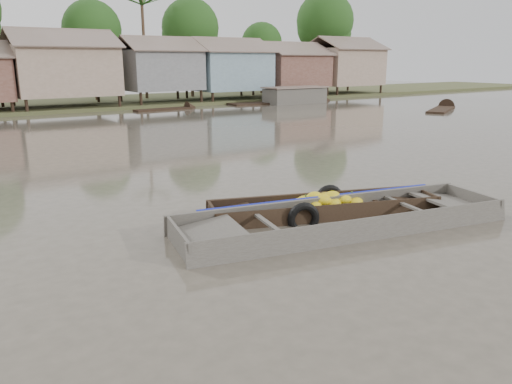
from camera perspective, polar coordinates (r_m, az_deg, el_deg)
ground at (r=9.65m, az=8.37°, el=-5.69°), size 120.00×120.00×0.00m
riverbank at (r=39.56m, az=-21.29°, el=13.49°), size 120.00×12.47×10.22m
banana_boat at (r=11.31m, az=7.53°, el=-1.83°), size 5.34×2.90×0.75m
viewer_boat at (r=10.53m, az=9.84°, el=-3.69°), size 7.31×3.28×0.57m
distant_boats at (r=36.36m, az=-3.48°, el=9.91°), size 45.83×13.96×1.38m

